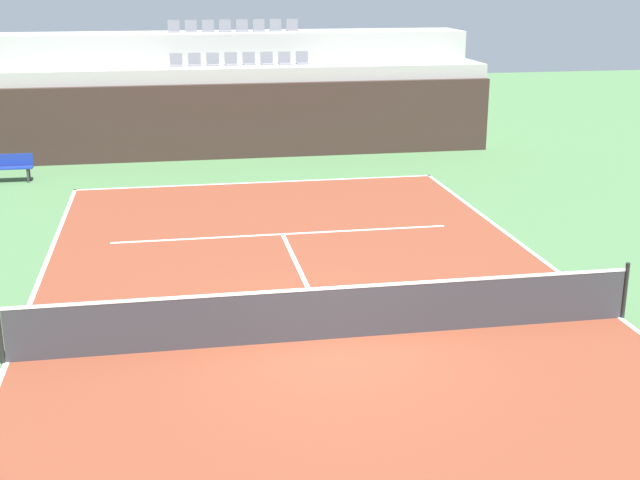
{
  "coord_description": "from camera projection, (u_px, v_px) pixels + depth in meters",
  "views": [
    {
      "loc": [
        -2.62,
        -13.48,
        6.09
      ],
      "look_at": [
        0.15,
        2.0,
        1.2
      ],
      "focal_mm": 47.87,
      "sensor_mm": 36.0,
      "label": 1
    }
  ],
  "objects": [
    {
      "name": "stands_tier_upper",
      "position": [
        236.0,
        86.0,
        32.69
      ],
      "size": [
        17.5,
        2.4,
        4.06
      ],
      "primitive_type": "cube",
      "color": "#9E9E99",
      "rests_on": "ground_plane"
    },
    {
      "name": "court_surface",
      "position": [
        332.0,
        339.0,
        14.91
      ],
      "size": [
        11.0,
        24.0,
        0.01
      ],
      "primitive_type": "cube",
      "color": "brown",
      "rests_on": "ground_plane"
    },
    {
      "name": "ground_plane",
      "position": [
        332.0,
        339.0,
        14.92
      ],
      "size": [
        80.0,
        80.0,
        0.0
      ],
      "primitive_type": "plane",
      "color": "#477042"
    },
    {
      "name": "sideline_right",
      "position": [
        620.0,
        317.0,
        15.83
      ],
      "size": [
        0.1,
        24.0,
        0.0
      ],
      "primitive_type": "cube",
      "color": "white",
      "rests_on": "court_surface"
    },
    {
      "name": "baseline_far",
      "position": [
        258.0,
        183.0,
        26.14
      ],
      "size": [
        11.0,
        0.1,
        0.0
      ],
      "primitive_type": "cube",
      "color": "white",
      "rests_on": "court_surface"
    },
    {
      "name": "service_line_far",
      "position": [
        283.0,
        234.0,
        20.93
      ],
      "size": [
        8.26,
        0.1,
        0.0
      ],
      "primitive_type": "cube",
      "color": "white",
      "rests_on": "court_surface"
    },
    {
      "name": "centre_service_line",
      "position": [
        303.0,
        278.0,
        17.92
      ],
      "size": [
        0.1,
        6.4,
        0.0
      ],
      "primitive_type": "cube",
      "color": "white",
      "rests_on": "court_surface"
    },
    {
      "name": "sideline_left",
      "position": [
        6.0,
        362.0,
        13.99
      ],
      "size": [
        0.1,
        24.0,
        0.0
      ],
      "primitive_type": "cube",
      "color": "white",
      "rests_on": "court_surface"
    },
    {
      "name": "seating_row_lower",
      "position": [
        240.0,
        61.0,
        30.19
      ],
      "size": [
        4.91,
        0.44,
        0.44
      ],
      "color": "slate",
      "rests_on": "stands_tier_lower"
    },
    {
      "name": "tennis_net",
      "position": [
        332.0,
        312.0,
        14.76
      ],
      "size": [
        11.08,
        0.08,
        1.07
      ],
      "color": "black",
      "rests_on": "court_surface"
    },
    {
      "name": "back_wall",
      "position": [
        245.0,
        121.0,
        29.39
      ],
      "size": [
        17.5,
        0.3,
        2.56
      ],
      "primitive_type": "cube",
      "color": "#33231E",
      "rests_on": "ground_plane"
    },
    {
      "name": "seating_row_upper",
      "position": [
        234.0,
        28.0,
        32.14
      ],
      "size": [
        4.91,
        0.44,
        0.44
      ],
      "color": "slate",
      "rests_on": "stands_tier_upper"
    },
    {
      "name": "stands_tier_lower",
      "position": [
        242.0,
        108.0,
        30.59
      ],
      "size": [
        17.5,
        2.4,
        3.05
      ],
      "primitive_type": "cube",
      "color": "#9E9E99",
      "rests_on": "ground_plane"
    },
    {
      "name": "player_bench",
      "position": [
        8.0,
        166.0,
        26.15
      ],
      "size": [
        1.5,
        0.4,
        0.85
      ],
      "color": "navy",
      "rests_on": "ground_plane"
    }
  ]
}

